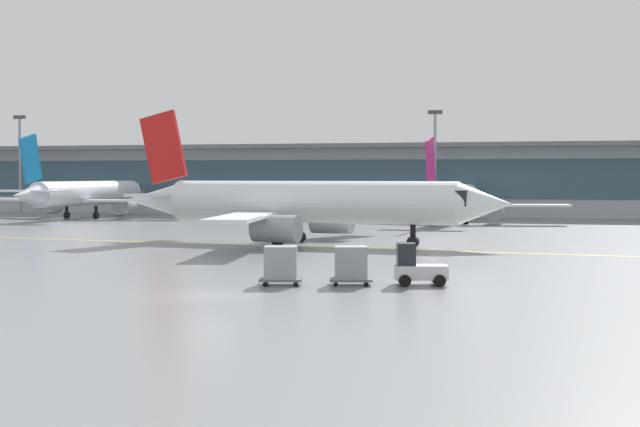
{
  "coord_description": "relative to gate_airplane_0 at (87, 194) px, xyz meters",
  "views": [
    {
      "loc": [
        16.41,
        -40.54,
        5.49
      ],
      "look_at": [
        0.06,
        18.64,
        3.0
      ],
      "focal_mm": 53.9,
      "sensor_mm": 36.0,
      "label": 1
    }
  ],
  "objects": [
    {
      "name": "ground_plane",
      "position": [
        44.07,
        -68.13,
        -3.06
      ],
      "size": [
        400.0,
        400.0,
        0.0
      ],
      "primitive_type": "plane",
      "color": "gray"
    },
    {
      "name": "taxiway_centreline_stripe",
      "position": [
        39.9,
        -38.61,
        -3.05
      ],
      "size": [
        109.36,
        12.55,
        0.01
      ],
      "primitive_type": "cube",
      "rotation": [
        0.0,
        0.0,
        -0.11
      ],
      "color": "yellow",
      "rests_on": "ground_plane"
    },
    {
      "name": "terminal_concourse",
      "position": [
        44.07,
        19.5,
        1.86
      ],
      "size": [
        181.84,
        11.0,
        9.6
      ],
      "color": "#B2B7BC",
      "rests_on": "ground_plane"
    },
    {
      "name": "gate_airplane_0",
      "position": [
        0.0,
        0.0,
        0.0
      ],
      "size": [
        28.62,
        30.75,
        10.2
      ],
      "rotation": [
        0.0,
        0.0,
        1.54
      ],
      "color": "silver",
      "rests_on": "ground_plane"
    },
    {
      "name": "gate_airplane_1",
      "position": [
        45.99,
        -0.56,
        -0.23
      ],
      "size": [
        26.48,
        28.51,
        9.44
      ],
      "rotation": [
        0.0,
        0.0,
        1.51
      ],
      "color": "white",
      "rests_on": "ground_plane"
    },
    {
      "name": "taxiing_regional_jet",
      "position": [
        39.48,
        -36.56,
        0.2
      ],
      "size": [
        32.79,
        30.31,
        10.86
      ],
      "rotation": [
        0.0,
        0.0,
        -0.11
      ],
      "color": "white",
      "rests_on": "ground_plane"
    },
    {
      "name": "baggage_tug",
      "position": [
        52.47,
        -61.68,
        -2.17
      ],
      "size": [
        2.87,
        2.16,
        2.1
      ],
      "rotation": [
        0.0,
        0.0,
        0.26
      ],
      "color": "silver",
      "rests_on": "ground_plane"
    },
    {
      "name": "cargo_dolly_lead",
      "position": [
        49.33,
        -62.52,
        -2.0
      ],
      "size": [
        2.44,
        2.09,
        1.94
      ],
      "rotation": [
        0.0,
        0.0,
        0.26
      ],
      "color": "#595B60",
      "rests_on": "ground_plane"
    },
    {
      "name": "cargo_dolly_trailing",
      "position": [
        45.96,
        -63.41,
        -2.0
      ],
      "size": [
        2.44,
        2.09,
        1.94
      ],
      "rotation": [
        0.0,
        0.0,
        0.26
      ],
      "color": "#595B60",
      "rests_on": "ground_plane"
    },
    {
      "name": "apron_light_mast_0",
      "position": [
        -16.86,
        11.34,
        4.58
      ],
      "size": [
        1.8,
        0.36,
        13.9
      ],
      "color": "gray",
      "rests_on": "ground_plane"
    },
    {
      "name": "apron_light_mast_1",
      "position": [
        42.39,
        10.8,
        4.39
      ],
      "size": [
        1.8,
        0.36,
        13.53
      ],
      "color": "gray",
      "rests_on": "ground_plane"
    }
  ]
}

